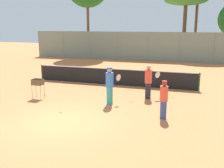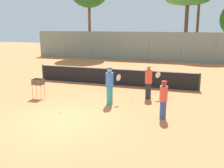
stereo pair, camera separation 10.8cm
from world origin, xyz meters
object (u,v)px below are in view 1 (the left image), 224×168
Objects in this scene: player_red_cap at (110,85)px; ball_cart at (38,84)px; player_white_outfit at (148,82)px; player_yellow_shirt at (164,99)px; tennis_net at (113,76)px.

ball_cart is at bearing 125.61° from player_red_cap.
player_white_outfit reaches higher than player_yellow_shirt.
ball_cart is (-2.79, -4.22, 0.22)m from tennis_net.
player_red_cap is 1.15× the size of player_yellow_shirt.
tennis_net is 3.71m from player_white_outfit.
player_yellow_shirt is at bearing -9.06° from ball_cart.
ball_cart is (-6.62, 1.06, -0.04)m from player_yellow_shirt.
player_red_cap is 3.91m from ball_cart.
player_white_outfit is 2.23m from player_red_cap.
player_red_cap is at bearing -74.70° from tennis_net.
player_yellow_shirt is at bearing -79.99° from player_red_cap.
tennis_net reaches higher than ball_cart.
ball_cart is (-5.49, -1.70, -0.12)m from player_white_outfit.
tennis_net is 5.86× the size of player_red_cap.
player_yellow_shirt reaches higher than tennis_net.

